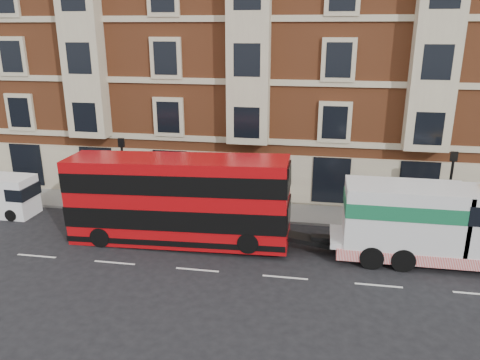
% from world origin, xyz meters
% --- Properties ---
extents(ground, '(120.00, 120.00, 0.00)m').
position_xyz_m(ground, '(0.00, 0.00, 0.00)').
color(ground, black).
rests_on(ground, ground).
extents(sidewalk, '(90.00, 3.00, 0.15)m').
position_xyz_m(sidewalk, '(0.00, 7.50, 0.07)').
color(sidewalk, slate).
rests_on(sidewalk, ground).
extents(victorian_terrace, '(45.00, 12.00, 20.40)m').
position_xyz_m(victorian_terrace, '(0.50, 15.00, 10.07)').
color(victorian_terrace, brown).
rests_on(victorian_terrace, ground).
extents(lamp_post_west, '(0.35, 0.15, 4.35)m').
position_xyz_m(lamp_post_west, '(-6.00, 6.20, 2.68)').
color(lamp_post_west, black).
rests_on(lamp_post_west, sidewalk).
extents(lamp_post_east, '(0.35, 0.15, 4.35)m').
position_xyz_m(lamp_post_east, '(12.00, 6.20, 2.68)').
color(lamp_post_east, black).
rests_on(lamp_post_east, sidewalk).
extents(double_decker_bus, '(11.08, 2.54, 4.48)m').
position_xyz_m(double_decker_bus, '(-1.64, 2.65, 2.38)').
color(double_decker_bus, '#AE090D').
rests_on(double_decker_bus, ground).
extents(tow_truck, '(8.87, 2.62, 3.70)m').
position_xyz_m(tow_truck, '(10.42, 2.65, 1.96)').
color(tow_truck, silver).
rests_on(tow_truck, ground).
extents(pedestrian, '(0.65, 0.49, 1.60)m').
position_xyz_m(pedestrian, '(-7.71, 7.48, 0.95)').
color(pedestrian, '#221C38').
rests_on(pedestrian, sidewalk).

